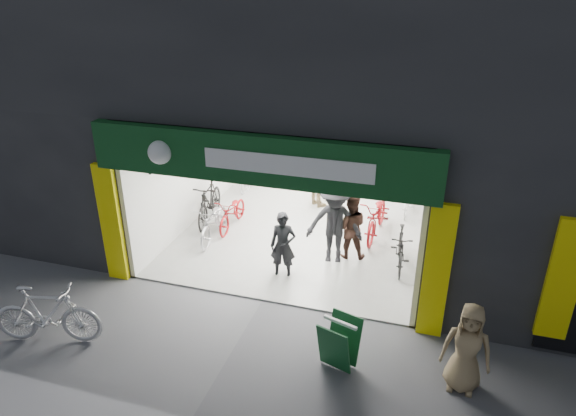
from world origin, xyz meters
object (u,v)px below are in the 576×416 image
at_px(bike_left_front, 214,221).
at_px(bike_right_front, 400,249).
at_px(sandwich_board, 339,342).
at_px(parked_bike, 47,314).
at_px(pedestrian_near, 467,348).

height_order(bike_left_front, bike_right_front, bike_left_front).
bearing_deg(sandwich_board, bike_right_front, 96.92).
height_order(bike_right_front, sandwich_board, bike_right_front).
height_order(bike_left_front, sandwich_board, bike_left_front).
xyz_separation_m(bike_right_front, parked_bike, (-5.69, -4.34, 0.11)).
relative_size(bike_left_front, sandwich_board, 2.05).
relative_size(parked_bike, pedestrian_near, 1.24).
height_order(parked_bike, sandwich_board, parked_bike).
bearing_deg(bike_right_front, sandwich_board, -106.34).
distance_m(pedestrian_near, sandwich_board, 1.99).
height_order(bike_right_front, pedestrian_near, pedestrian_near).
bearing_deg(bike_right_front, parked_bike, -148.34).
xyz_separation_m(bike_left_front, sandwich_board, (3.84, -3.54, 0.01)).
distance_m(bike_left_front, bike_right_front, 4.50).
bearing_deg(pedestrian_near, parked_bike, -167.62).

